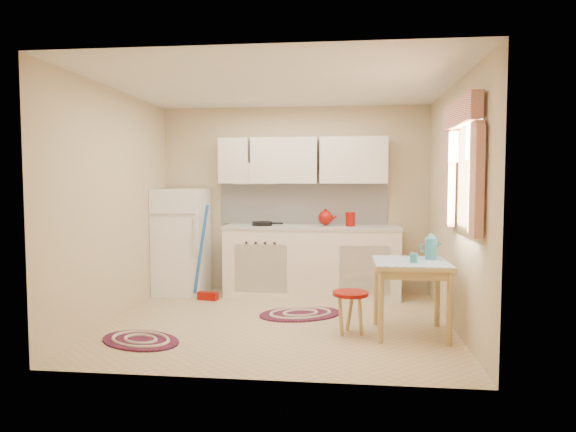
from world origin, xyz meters
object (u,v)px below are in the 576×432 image
(base_cabinets, at_px, (312,262))
(table, at_px, (411,298))
(stool, at_px, (350,313))
(fridge, at_px, (182,241))

(base_cabinets, relative_size, table, 3.12)
(table, relative_size, stool, 1.71)
(base_cabinets, height_order, stool, base_cabinets)
(fridge, height_order, base_cabinets, fridge)
(fridge, relative_size, stool, 3.33)
(base_cabinets, xyz_separation_m, stool, (0.49, -1.65, -0.23))
(fridge, relative_size, table, 1.94)
(table, bearing_deg, base_cabinets, 123.77)
(base_cabinets, height_order, table, base_cabinets)
(base_cabinets, distance_m, stool, 1.73)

